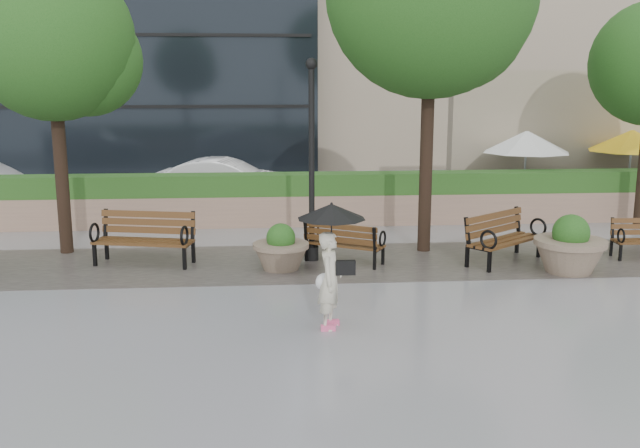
{
  "coord_description": "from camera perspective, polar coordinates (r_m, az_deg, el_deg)",
  "views": [
    {
      "loc": [
        -1.11,
        -11.35,
        3.77
      ],
      "look_at": [
        -0.1,
        1.64,
        1.1
      ],
      "focal_mm": 40.0,
      "sensor_mm": 36.0,
      "label": 1
    }
  ],
  "objects": [
    {
      "name": "cafe_wall",
      "position": [
        23.91,
        22.09,
        6.48
      ],
      "size": [
        10.0,
        0.6,
        4.0
      ],
      "primitive_type": "cube",
      "color": "tan",
      "rests_on": "ground"
    },
    {
      "name": "patio_umb_white",
      "position": [
        21.19,
        16.19,
        6.3
      ],
      "size": [
        2.5,
        2.5,
        2.3
      ],
      "color": "black",
      "rests_on": "ground"
    },
    {
      "name": "bench_3",
      "position": [
        15.31,
        14.49,
        -1.89
      ],
      "size": [
        1.96,
        1.76,
        1.02
      ],
      "rotation": [
        0.0,
        0.0,
        0.66
      ],
      "color": "#583619",
      "rests_on": "ground"
    },
    {
      "name": "planter_left",
      "position": [
        14.28,
        -3.14,
        -2.22
      ],
      "size": [
        1.12,
        1.12,
        0.94
      ],
      "color": "#7F6B56",
      "rests_on": "ground"
    },
    {
      "name": "asphalt_street",
      "position": [
        22.69,
        -1.56,
        2.01
      ],
      "size": [
        40.0,
        7.0,
        0.0
      ],
      "primitive_type": "cube",
      "color": "black",
      "rests_on": "ground"
    },
    {
      "name": "tree_0",
      "position": [
        16.3,
        -20.04,
        13.31
      ],
      "size": [
        3.51,
        3.42,
        6.29
      ],
      "color": "black",
      "rests_on": "ground"
    },
    {
      "name": "bench_1",
      "position": [
        15.08,
        -13.86,
        -1.99
      ],
      "size": [
        2.12,
        1.22,
        1.08
      ],
      "rotation": [
        0.0,
        0.0,
        -0.22
      ],
      "color": "#583619",
      "rests_on": "ground"
    },
    {
      "name": "hedge_wall",
      "position": [
        18.65,
        -0.95,
        1.98
      ],
      "size": [
        24.0,
        0.8,
        1.35
      ],
      "color": "#A07F67",
      "rests_on": "ground"
    },
    {
      "name": "bench_2",
      "position": [
        14.77,
        1.94,
        -2.18
      ],
      "size": [
        1.71,
        1.38,
        0.87
      ],
      "rotation": [
        0.0,
        0.0,
        2.6
      ],
      "color": "#583619",
      "rests_on": "ground"
    },
    {
      "name": "car_right",
      "position": [
        22.11,
        -7.55,
        3.44
      ],
      "size": [
        4.33,
        2.17,
        1.36
      ],
      "primitive_type": "imported",
      "rotation": [
        0.0,
        0.0,
        1.39
      ],
      "color": "silver",
      "rests_on": "ground"
    },
    {
      "name": "pedestrian",
      "position": [
        10.79,
        0.87,
        -2.36
      ],
      "size": [
        1.05,
        1.05,
        1.92
      ],
      "rotation": [
        0.0,
        0.0,
        1.24
      ],
      "color": "beige",
      "rests_on": "ground"
    },
    {
      "name": "planter_right",
      "position": [
        14.85,
        19.35,
        -1.98
      ],
      "size": [
        1.39,
        1.39,
        1.17
      ],
      "color": "#7F6B56",
      "rests_on": "ground"
    },
    {
      "name": "ground",
      "position": [
        12.01,
        1.1,
        -6.71
      ],
      "size": [
        100.0,
        100.0,
        0.0
      ],
      "primitive_type": "plane",
      "color": "gray",
      "rests_on": "ground"
    },
    {
      "name": "lamppost",
      "position": [
        14.71,
        -0.67,
        4.05
      ],
      "size": [
        0.28,
        0.28,
        4.17
      ],
      "color": "black",
      "rests_on": "ground"
    },
    {
      "name": "cafe_hedge",
      "position": [
        21.91,
        23.13,
        1.92
      ],
      "size": [
        8.0,
        0.5,
        0.9
      ],
      "primitive_type": "cube",
      "color": "#234E1A",
      "rests_on": "ground"
    },
    {
      "name": "cobble_strip",
      "position": [
        14.88,
        -0.01,
        -3.08
      ],
      "size": [
        28.0,
        3.2,
        0.01
      ],
      "primitive_type": "cube",
      "color": "#383330",
      "rests_on": "ground"
    },
    {
      "name": "patio_umb_yellow_a",
      "position": [
        22.66,
        23.68,
        6.1
      ],
      "size": [
        2.5,
        2.5,
        2.3
      ],
      "color": "black",
      "rests_on": "ground"
    }
  ]
}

